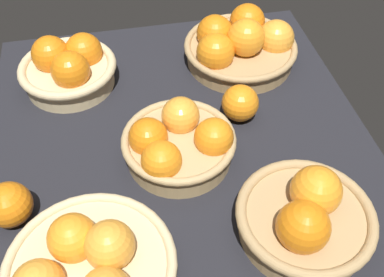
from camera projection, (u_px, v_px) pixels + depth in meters
The scene contains 8 objects.
market_tray at pixel (184, 155), 85.21cm from camera, with size 84.00×72.00×3.00cm, color black.
basket_near_left at pixel (305, 218), 69.05cm from camera, with size 21.60×21.60×11.44cm.
basket_far_right at pixel (69, 67), 93.84cm from camera, with size 20.32×20.32×10.74cm.
basket_center at pixel (178, 143), 79.75cm from camera, with size 20.45×20.45×9.90cm.
basket_far_left at pixel (88, 269), 63.65cm from camera, with size 24.89×24.89×10.53cm.
basket_near_right at pixel (240, 45), 99.45cm from camera, with size 25.03×25.03×11.58cm.
loose_orange_front_gap at pixel (9, 205), 71.29cm from camera, with size 7.44×7.44×7.44cm, color orange.
loose_orange_back_gap at pixel (240, 103), 87.47cm from camera, with size 7.29×7.29×7.29cm, color orange.
Camera 1 is at (-54.77, 9.50, 66.17)cm, focal length 42.18 mm.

